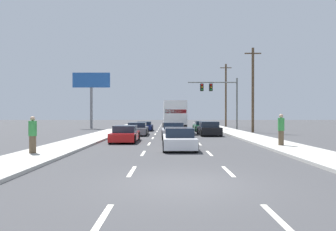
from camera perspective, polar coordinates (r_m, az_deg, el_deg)
The scene contains 18 objects.
ground_plane at distance 33.99m, azimuth 0.71°, elevation -3.12°, with size 140.00×140.00×0.00m, color #3D3D3F.
sidewalk_right at distance 29.83m, azimuth 13.65°, elevation -3.47°, with size 2.71×80.00×0.14m, color #B2AFA8.
sidewalk_left at distance 29.65m, azimuth -12.07°, elevation -3.50°, with size 2.71×80.00×0.14m, color #B2AFA8.
lane_markings at distance 33.45m, azimuth 0.72°, elevation -3.17°, with size 3.54×57.00×0.01m.
car_navy at distance 37.32m, azimuth -4.35°, elevation -2.01°, with size 1.98×4.18×1.12m.
car_gray at distance 29.69m, azimuth -5.63°, elevation -2.53°, with size 1.97×4.58×1.21m.
car_red at distance 22.68m, azimuth -7.89°, elevation -3.44°, with size 1.85×4.23×1.18m.
box_truck at distance 33.95m, azimuth 1.11°, elevation 0.18°, with size 2.62×8.20×3.36m.
car_silver at distance 25.51m, azimuth 0.94°, elevation -2.91°, with size 1.98×4.49×1.32m.
car_white at distance 17.95m, azimuth 1.98°, elevation -4.36°, with size 1.96×4.57×1.24m.
car_green at distance 36.39m, azimuth 6.27°, elevation -2.02°, with size 1.93×4.09×1.19m.
car_black at distance 29.39m, azimuth 7.54°, elevation -2.50°, with size 2.00×4.21×1.31m.
traffic_signal_mast at distance 40.48m, azimuth 8.96°, elevation 4.35°, with size 6.44×0.69×6.66m.
utility_pole_mid at distance 35.06m, azimuth 15.37°, elevation 4.75°, with size 1.80×0.28×9.23m.
utility_pole_far at distance 49.90m, azimuth 10.62°, elevation 3.83°, with size 1.80×0.28×9.93m.
roadside_billboard at distance 44.22m, azimuth -13.96°, elevation 5.07°, with size 5.17×0.36×7.74m.
pedestrian_near_corner at distance 16.28m, azimuth -23.70°, elevation -3.25°, with size 0.38×0.38×1.78m.
pedestrian_mid_block at distance 19.85m, azimuth 20.13°, elevation -2.44°, with size 0.38×0.38×1.88m.
Camera 1 is at (-0.42, -8.93, 2.03)m, focal length 33.05 mm.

